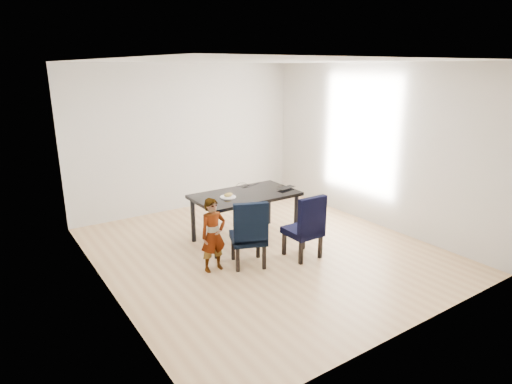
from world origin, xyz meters
TOP-DOWN VIEW (x-y plane):
  - floor at (0.00, 0.00)m, footprint 4.50×5.00m
  - ceiling at (0.00, 0.00)m, footprint 4.50×5.00m
  - wall_back at (0.00, 2.50)m, footprint 4.50×0.01m
  - wall_front at (0.00, -2.50)m, footprint 4.50×0.01m
  - wall_left at (-2.25, 0.00)m, footprint 0.01×5.00m
  - wall_right at (2.25, 0.00)m, footprint 0.01×5.00m
  - dining_table at (0.00, 0.50)m, footprint 1.60×0.90m
  - chair_left at (-0.45, -0.28)m, footprint 0.60×0.61m
  - chair_right at (0.33, -0.50)m, footprint 0.45×0.47m
  - child at (-0.92, -0.16)m, footprint 0.37×0.24m
  - plate at (-0.32, 0.48)m, footprint 0.30×0.30m
  - sandwich at (-0.31, 0.47)m, footprint 0.15×0.07m
  - laptop at (0.68, 0.40)m, footprint 0.37×0.28m
  - cable_tangle at (0.23, 0.84)m, footprint 0.19×0.19m

SIDE VIEW (x-z plane):
  - floor at x=0.00m, z-range -0.01..0.00m
  - dining_table at x=0.00m, z-range 0.00..0.75m
  - chair_right at x=0.33m, z-range 0.00..0.94m
  - chair_left at x=-0.45m, z-range 0.00..0.95m
  - child at x=-0.92m, z-range 0.00..1.00m
  - cable_tangle at x=0.23m, z-range 0.75..0.76m
  - plate at x=-0.32m, z-range 0.75..0.76m
  - laptop at x=0.68m, z-range 0.75..0.78m
  - sandwich at x=-0.31m, z-range 0.76..0.82m
  - wall_back at x=0.00m, z-range 0.00..2.70m
  - wall_front at x=0.00m, z-range 0.00..2.70m
  - wall_left at x=-2.25m, z-range 0.00..2.70m
  - wall_right at x=2.25m, z-range 0.00..2.70m
  - ceiling at x=0.00m, z-range 2.70..2.71m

